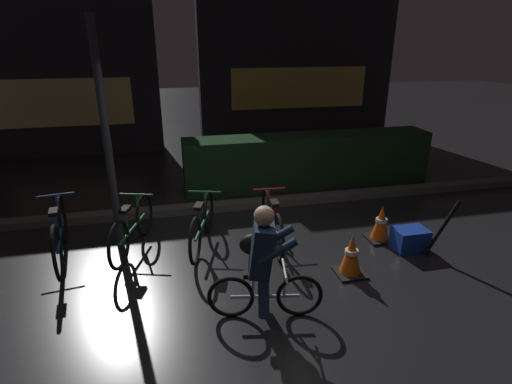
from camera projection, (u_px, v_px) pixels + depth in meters
name	position (u px, v px, depth m)	size (l,w,h in m)	color
ground_plane	(251.00, 281.00, 4.78)	(40.00, 40.00, 0.00)	black
sidewalk_curb	(224.00, 206.00, 6.76)	(12.00, 0.24, 0.12)	#56544F
hedge_row	(308.00, 160.00, 7.79)	(4.80, 0.70, 0.98)	#19381C
storefront_left	(63.00, 78.00, 9.40)	(4.35, 0.54, 3.68)	#262328
storefront_right	(298.00, 59.00, 11.13)	(5.51, 0.54, 4.34)	#262328
street_post	(107.00, 142.00, 5.01)	(0.10, 0.10, 2.98)	#2D2D33
parked_bike_left_mid	(60.00, 233.00, 5.16)	(0.46, 1.72, 0.80)	black
parked_bike_center_left	(132.00, 228.00, 5.39)	(0.55, 1.50, 0.72)	black
parked_bike_center_right	(202.00, 224.00, 5.50)	(0.54, 1.50, 0.71)	black
parked_bike_right_mid	(272.00, 221.00, 5.59)	(0.46, 1.56, 0.72)	black
traffic_cone_near	(351.00, 255.00, 4.84)	(0.36, 0.36, 0.54)	black
traffic_cone_far	(381.00, 223.00, 5.68)	(0.36, 0.36, 0.53)	black
blue_crate	(410.00, 239.00, 5.46)	(0.44, 0.32, 0.30)	#193DB7
cyclist	(263.00, 262.00, 3.99)	(1.18, 0.59, 1.25)	black
closed_umbrella	(442.00, 228.00, 5.20)	(0.05, 0.05, 0.85)	black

